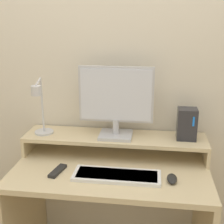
{
  "coord_description": "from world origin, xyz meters",
  "views": [
    {
      "loc": [
        0.21,
        -1.23,
        1.55
      ],
      "look_at": [
        0.0,
        0.32,
        1.06
      ],
      "focal_mm": 50.0,
      "sensor_mm": 36.0,
      "label": 1
    }
  ],
  "objects_px": {
    "monitor": "(116,100)",
    "remote_control": "(58,171)",
    "mouse": "(172,179)",
    "keyboard": "(117,175)",
    "desk_lamp": "(41,110)",
    "router_dock": "(187,124)"
  },
  "relations": [
    {
      "from": "monitor",
      "to": "remote_control",
      "type": "bearing_deg",
      "value": -137.96
    },
    {
      "from": "mouse",
      "to": "keyboard",
      "type": "bearing_deg",
      "value": 179.67
    },
    {
      "from": "keyboard",
      "to": "remote_control",
      "type": "relative_size",
      "value": 3.08
    },
    {
      "from": "desk_lamp",
      "to": "keyboard",
      "type": "height_order",
      "value": "desk_lamp"
    },
    {
      "from": "monitor",
      "to": "router_dock",
      "type": "relative_size",
      "value": 2.34
    },
    {
      "from": "keyboard",
      "to": "mouse",
      "type": "xyz_separation_m",
      "value": [
        0.28,
        -0.0,
        0.0
      ]
    },
    {
      "from": "desk_lamp",
      "to": "keyboard",
      "type": "relative_size",
      "value": 0.75
    },
    {
      "from": "router_dock",
      "to": "mouse",
      "type": "relative_size",
      "value": 1.81
    },
    {
      "from": "router_dock",
      "to": "remote_control",
      "type": "distance_m",
      "value": 0.76
    },
    {
      "from": "keyboard",
      "to": "desk_lamp",
      "type": "bearing_deg",
      "value": 158.61
    },
    {
      "from": "desk_lamp",
      "to": "router_dock",
      "type": "relative_size",
      "value": 1.88
    },
    {
      "from": "desk_lamp",
      "to": "remote_control",
      "type": "height_order",
      "value": "desk_lamp"
    },
    {
      "from": "monitor",
      "to": "remote_control",
      "type": "height_order",
      "value": "monitor"
    },
    {
      "from": "monitor",
      "to": "router_dock",
      "type": "xyz_separation_m",
      "value": [
        0.4,
        0.02,
        -0.13
      ]
    },
    {
      "from": "remote_control",
      "to": "mouse",
      "type": "bearing_deg",
      "value": -1.1
    },
    {
      "from": "router_dock",
      "to": "keyboard",
      "type": "height_order",
      "value": "router_dock"
    },
    {
      "from": "remote_control",
      "to": "keyboard",
      "type": "bearing_deg",
      "value": -1.78
    },
    {
      "from": "router_dock",
      "to": "mouse",
      "type": "distance_m",
      "value": 0.35
    },
    {
      "from": "desk_lamp",
      "to": "monitor",
      "type": "bearing_deg",
      "value": 11.57
    },
    {
      "from": "monitor",
      "to": "keyboard",
      "type": "bearing_deg",
      "value": -81.73
    },
    {
      "from": "monitor",
      "to": "remote_control",
      "type": "xyz_separation_m",
      "value": [
        -0.28,
        -0.25,
        -0.33
      ]
    },
    {
      "from": "mouse",
      "to": "remote_control",
      "type": "bearing_deg",
      "value": 178.9
    }
  ]
}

